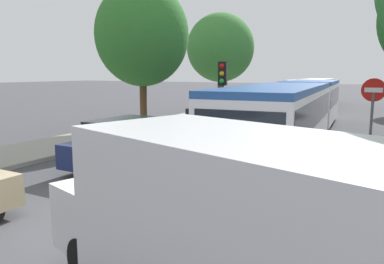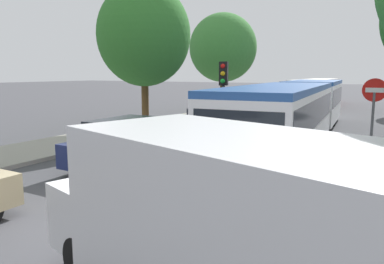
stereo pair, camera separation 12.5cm
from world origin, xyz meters
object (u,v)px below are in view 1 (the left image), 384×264
at_px(articulated_bus, 296,107).
at_px(queued_car_white, 259,111).
at_px(queued_car_navy, 130,142).
at_px(traffic_light, 222,85).
at_px(white_van, 228,222).
at_px(tree_left_mid, 141,38).
at_px(tree_left_far, 220,48).
at_px(queued_car_blue, 214,123).
at_px(city_bus_rear, 312,90).
at_px(no_entry_sign, 372,110).

bearing_deg(articulated_bus, queued_car_white, -148.78).
height_order(queued_car_navy, traffic_light, traffic_light).
bearing_deg(white_van, tree_left_mid, -33.72).
height_order(white_van, tree_left_mid, tree_left_mid).
distance_m(white_van, traffic_light, 10.35).
distance_m(tree_left_mid, tree_left_far, 9.62).
relative_size(queued_car_navy, white_van, 0.83).
relative_size(articulated_bus, queued_car_blue, 4.14).
bearing_deg(white_van, city_bus_rear, -64.33).
relative_size(city_bus_rear, tree_left_mid, 1.51).
bearing_deg(no_entry_sign, queued_car_blue, -111.36).
bearing_deg(traffic_light, white_van, 12.35).
relative_size(city_bus_rear, traffic_light, 3.27).
relative_size(articulated_bus, tree_left_mid, 2.35).
bearing_deg(tree_left_far, queued_car_blue, -66.04).
relative_size(articulated_bus, queued_car_navy, 3.89).
relative_size(articulated_bus, no_entry_sign, 6.12).
relative_size(queued_car_white, tree_left_mid, 0.60).
bearing_deg(tree_left_far, no_entry_sign, -48.35).
bearing_deg(no_entry_sign, queued_car_navy, -63.93).
xyz_separation_m(queued_car_navy, tree_left_mid, (-4.02, 5.99, 3.92)).
relative_size(queued_car_navy, tree_left_far, 0.62).
bearing_deg(tree_left_mid, queued_car_navy, -56.15).
bearing_deg(queued_car_navy, tree_left_mid, 33.13).
bearing_deg(no_entry_sign, city_bus_rear, -163.87).
bearing_deg(queued_car_white, queued_car_blue, 178.18).
xyz_separation_m(queued_car_blue, traffic_light, (1.35, -1.99, 1.77)).
distance_m(queued_car_white, no_entry_sign, 10.71).
distance_m(queued_car_blue, no_entry_sign, 7.22).
distance_m(articulated_bus, queued_car_blue, 3.70).
bearing_deg(city_bus_rear, queued_car_white, 179.65).
distance_m(queued_car_navy, white_van, 7.95).
relative_size(queued_car_blue, white_van, 0.78).
distance_m(city_bus_rear, queued_car_navy, 26.19).
distance_m(city_bus_rear, no_entry_sign, 23.84).
height_order(white_van, traffic_light, traffic_light).
distance_m(articulated_bus, queued_car_white, 5.40).
bearing_deg(articulated_bus, traffic_light, -34.38).
xyz_separation_m(queued_car_white, white_van, (5.66, -17.07, 0.47)).
xyz_separation_m(articulated_bus, queued_car_blue, (-3.30, -1.51, -0.74)).
xyz_separation_m(traffic_light, tree_left_mid, (-5.43, 2.10, 2.19)).
bearing_deg(tree_left_far, city_bus_rear, 67.65).
xyz_separation_m(articulated_bus, no_entry_sign, (3.34, -4.11, 0.41)).
distance_m(queued_car_white, traffic_light, 8.09).
relative_size(queued_car_navy, traffic_light, 1.30).
height_order(articulated_bus, tree_left_mid, tree_left_mid).
height_order(articulated_bus, queued_car_blue, articulated_bus).
distance_m(traffic_light, tree_left_far, 13.21).
height_order(articulated_bus, traffic_light, traffic_light).
xyz_separation_m(city_bus_rear, queued_car_navy, (-0.09, -26.18, -0.60)).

